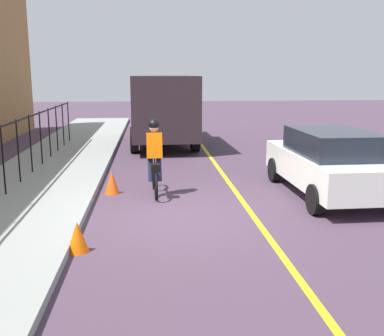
% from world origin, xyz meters
% --- Properties ---
extents(ground_plane, '(80.00, 80.00, 0.00)m').
position_xyz_m(ground_plane, '(0.00, 0.00, 0.00)').
color(ground_plane, '#463445').
extents(lane_line_centre, '(36.00, 0.12, 0.01)m').
position_xyz_m(lane_line_centre, '(0.00, -1.60, 0.00)').
color(lane_line_centre, yellow).
rests_on(lane_line_centre, ground).
extents(sidewalk, '(40.00, 3.20, 0.15)m').
position_xyz_m(sidewalk, '(0.00, 3.40, 0.07)').
color(sidewalk, gray).
rests_on(sidewalk, ground).
extents(cyclist_lead, '(1.71, 0.37, 1.83)m').
position_xyz_m(cyclist_lead, '(1.80, 0.39, 0.91)').
color(cyclist_lead, black).
rests_on(cyclist_lead, ground).
extents(patrol_sedan, '(4.43, 1.98, 1.58)m').
position_xyz_m(patrol_sedan, '(1.40, -3.73, 0.82)').
color(patrol_sedan, white).
rests_on(patrol_sedan, ground).
extents(box_truck_background, '(6.77, 2.68, 2.78)m').
position_xyz_m(box_truck_background, '(9.76, -0.01, 1.55)').
color(box_truck_background, '#31242B').
rests_on(box_truck_background, ground).
extents(traffic_cone_near, '(0.36, 0.36, 0.52)m').
position_xyz_m(traffic_cone_near, '(-1.68, 1.68, 0.26)').
color(traffic_cone_near, '#FE620A').
rests_on(traffic_cone_near, ground).
extents(traffic_cone_far, '(0.36, 0.36, 0.54)m').
position_xyz_m(traffic_cone_far, '(2.04, 1.42, 0.27)').
color(traffic_cone_far, '#F55313').
rests_on(traffic_cone_far, ground).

